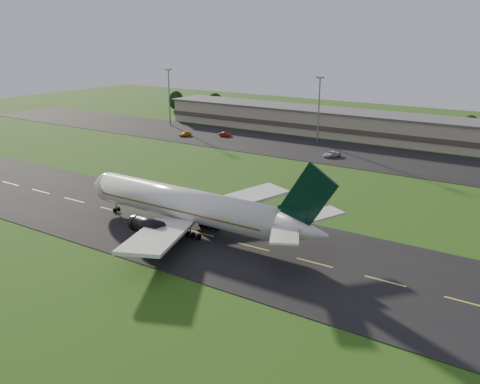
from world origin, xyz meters
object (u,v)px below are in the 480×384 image
Objects in this scene: airliner at (190,206)px; service_vehicle_b at (225,134)px; service_vehicle_a at (185,134)px; service_vehicle_c at (332,154)px; terminal at (344,124)px; light_mast_centre at (319,102)px; light_mast_west at (169,90)px.

airliner is 12.48× the size of service_vehicle_b.
service_vehicle_a is 52.82m from service_vehicle_c.
airliner is 9.46× the size of service_vehicle_c.
service_vehicle_b is (-45.20, 73.38, -3.89)m from airliner.
service_vehicle_c is at bearing -119.54° from service_vehicle_b.
service_vehicle_c is at bearing 93.06° from airliner.
airliner is at bearing -168.02° from service_vehicle_b.
light_mast_centre is (-1.40, -16.18, 8.75)m from terminal.
light_mast_centre is at bearing 147.67° from service_vehicle_c.
service_vehicle_c is (52.82, -0.27, -0.00)m from service_vehicle_a.
light_mast_centre reaches higher than service_vehicle_b.
light_mast_west is 1.00× the size of light_mast_centre.
service_vehicle_c is at bearing 10.53° from service_vehicle_a.
light_mast_west reaches higher than service_vehicle_b.
light_mast_centre is 21.46m from service_vehicle_c.
service_vehicle_a is 1.08× the size of service_vehicle_b.
light_mast_centre is 4.96× the size of service_vehicle_b.
terminal is 26.78× the size of service_vehicle_c.
service_vehicle_a is at bearing -36.41° from light_mast_west.
airliner is 86.27m from service_vehicle_b.
airliner is 66.34m from service_vehicle_c.
service_vehicle_a is (18.44, -13.60, -11.88)m from light_mast_west.
light_mast_centre reaches higher than terminal.
light_mast_west is at bearing -172.42° from service_vehicle_c.
terminal reaches higher than service_vehicle_c.
light_mast_centre is 4.58× the size of service_vehicle_a.
service_vehicle_a is 0.82× the size of service_vehicle_c.
light_mast_centre is 45.31m from service_vehicle_a.
service_vehicle_c is (11.26, -13.87, -11.89)m from light_mast_centre.
terminal is 7.13× the size of light_mast_west.
light_mast_west is 4.58× the size of service_vehicle_a.
service_vehicle_c is (71.26, -13.87, -11.89)m from light_mast_west.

